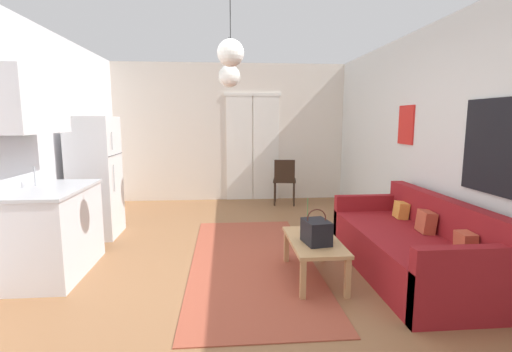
{
  "coord_description": "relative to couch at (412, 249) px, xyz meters",
  "views": [
    {
      "loc": [
        -0.12,
        -3.54,
        1.58
      ],
      "look_at": [
        0.29,
        1.32,
        0.85
      ],
      "focal_mm": 25.98,
      "sensor_mm": 36.0,
      "label": 1
    }
  ],
  "objects": [
    {
      "name": "kitchen_counter",
      "position": [
        -3.69,
        0.35,
        0.51
      ],
      "size": [
        0.62,
        1.15,
        2.07
      ],
      "color": "silver",
      "rests_on": "ground_plane"
    },
    {
      "name": "couch",
      "position": [
        0.0,
        0.0,
        0.0
      ],
      "size": [
        0.89,
        2.06,
        0.81
      ],
      "color": "maroon",
      "rests_on": "ground_plane"
    },
    {
      "name": "pendant_lamp_far",
      "position": [
        -1.84,
        1.65,
        1.9
      ],
      "size": [
        0.3,
        0.3,
        0.66
      ],
      "color": "black"
    },
    {
      "name": "wall_right",
      "position": [
        0.51,
        0.04,
        1.07
      ],
      "size": [
        0.12,
        7.86,
        2.68
      ],
      "color": "silver",
      "rests_on": "ground_plane"
    },
    {
      "name": "pendant_lamp_near",
      "position": [
        -1.85,
        0.05,
        1.93
      ],
      "size": [
        0.25,
        0.25,
        0.61
      ],
      "color": "black"
    },
    {
      "name": "handbag",
      "position": [
        -1.04,
        -0.12,
        0.25
      ],
      "size": [
        0.26,
        0.32,
        0.34
      ],
      "color": "black",
      "rests_on": "coffee_table"
    },
    {
      "name": "bamboo_vase",
      "position": [
        -1.09,
        0.08,
        0.22
      ],
      "size": [
        0.1,
        0.1,
        0.41
      ],
      "color": "beige",
      "rests_on": "coffee_table"
    },
    {
      "name": "accent_chair",
      "position": [
        -0.8,
        3.28,
        0.22
      ],
      "size": [
        0.48,
        0.46,
        0.87
      ],
      "rotation": [
        0.0,
        0.0,
        2.97
      ],
      "color": "black",
      "rests_on": "ground_plane"
    },
    {
      "name": "coffee_table",
      "position": [
        -1.03,
        -0.0,
        0.07
      ],
      "size": [
        0.49,
        0.96,
        0.4
      ],
      "color": "tan",
      "rests_on": "ground_plane"
    },
    {
      "name": "wall_back",
      "position": [
        -1.77,
        3.92,
        1.06
      ],
      "size": [
        4.71,
        0.13,
        2.68
      ],
      "color": "silver",
      "rests_on": "ground_plane"
    },
    {
      "name": "refrigerator",
      "position": [
        -3.67,
        1.64,
        0.54
      ],
      "size": [
        0.58,
        0.66,
        1.64
      ],
      "color": "white",
      "rests_on": "ground_plane"
    },
    {
      "name": "area_rug",
      "position": [
        -1.62,
        0.5,
        -0.27
      ],
      "size": [
        1.35,
        3.18,
        0.01
      ],
      "primitive_type": "cube",
      "color": "#9E4733",
      "rests_on": "ground_plane"
    },
    {
      "name": "ground_plane",
      "position": [
        -1.79,
        0.04,
        -0.32
      ],
      "size": [
        5.11,
        8.26,
        0.1
      ],
      "primitive_type": "cube",
      "color": "#8E603D"
    }
  ]
}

